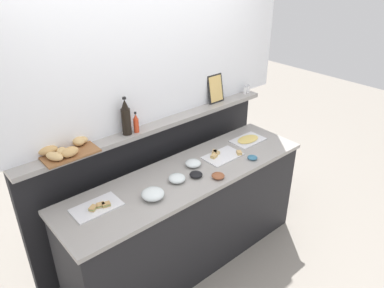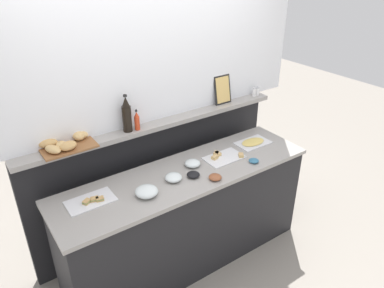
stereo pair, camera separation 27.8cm
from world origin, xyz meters
TOP-DOWN VIEW (x-y plane):
  - ground_plane at (0.00, 0.60)m, footprint 12.00×12.00m
  - buffet_counter at (0.00, 0.00)m, footprint 2.24×0.62m
  - back_ledge_unit at (0.00, 0.49)m, footprint 2.46×0.22m
  - upper_wall_panel at (0.00, 0.51)m, footprint 3.06×0.08m
  - sandwich_platter_rear at (0.41, 0.01)m, footprint 0.34×0.22m
  - sandwich_platter_front at (-0.79, 0.07)m, footprint 0.35×0.20m
  - cold_cuts_platter at (0.81, 0.07)m, footprint 0.32×0.21m
  - glass_bowl_large at (-0.42, -0.09)m, footprint 0.17×0.17m
  - glass_bowl_medium at (-0.14, -0.04)m, footprint 0.14×0.14m
  - glass_bowl_small at (0.10, 0.06)m, footprint 0.13×0.13m
  - condiment_bowl_cream at (0.01, -0.08)m, footprint 0.11×0.11m
  - condiment_bowl_dark at (0.14, -0.21)m, footprint 0.11×0.11m
  - condiment_bowl_red at (0.57, -0.19)m, footprint 0.09×0.09m
  - wine_bottle_dark at (-0.30, 0.41)m, footprint 0.08×0.08m
  - hot_sauce_bottle at (-0.22, 0.39)m, footprint 0.04×0.04m
  - salt_shaker at (1.11, 0.41)m, footprint 0.03×0.03m
  - pepper_shaker at (1.16, 0.41)m, footprint 0.03×0.03m
  - bread_basket at (-0.81, 0.42)m, footprint 0.40×0.27m
  - framed_picture at (0.73, 0.45)m, footprint 0.18×0.06m

SIDE VIEW (x-z plane):
  - ground_plane at x=0.00m, z-range 0.00..0.00m
  - buffet_counter at x=0.00m, z-range 0.00..0.94m
  - back_ledge_unit at x=0.00m, z-range 0.03..1.27m
  - sandwich_platter_front at x=-0.79m, z-range 0.93..0.97m
  - cold_cuts_platter at x=0.81m, z-range 0.94..0.96m
  - sandwich_platter_rear at x=0.41m, z-range 0.93..0.97m
  - condiment_bowl_red at x=0.57m, z-range 0.94..0.97m
  - condiment_bowl_dark at x=0.14m, z-range 0.94..0.98m
  - condiment_bowl_cream at x=0.01m, z-range 0.94..0.98m
  - glass_bowl_small at x=0.10m, z-range 0.94..0.99m
  - glass_bowl_medium at x=-0.14m, z-range 0.94..0.99m
  - glass_bowl_large at x=-0.42m, z-range 0.94..1.00m
  - bread_basket at x=-0.81m, z-range 1.24..1.32m
  - salt_shaker at x=1.11m, z-range 1.24..1.33m
  - pepper_shaker at x=1.16m, z-range 1.24..1.33m
  - hot_sauce_bottle at x=-0.22m, z-range 1.23..1.41m
  - framed_picture at x=0.73m, z-range 1.24..1.51m
  - wine_bottle_dark at x=-0.30m, z-range 1.23..1.54m
  - upper_wall_panel at x=0.00m, z-range 1.24..2.60m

